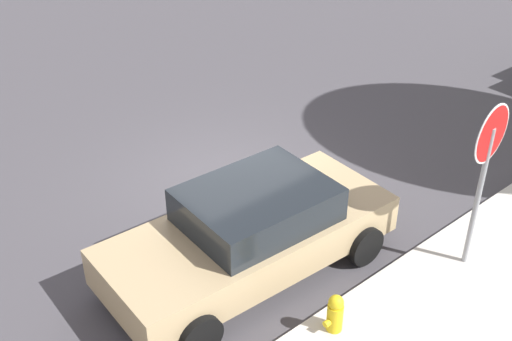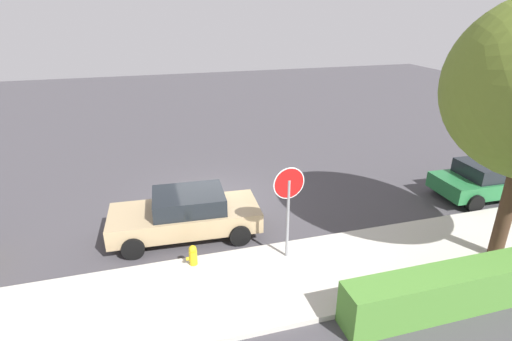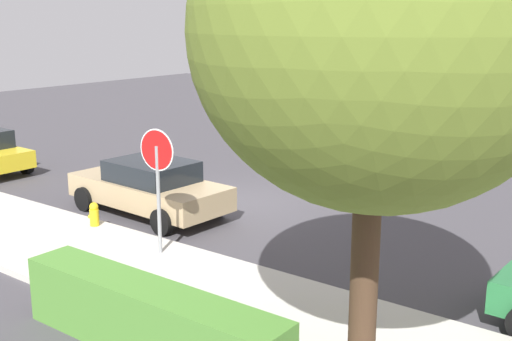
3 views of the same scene
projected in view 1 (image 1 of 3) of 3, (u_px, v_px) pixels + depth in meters
The scene contains 5 objects.
ground_plane at pixel (224, 182), 11.97m from camera, with size 60.00×60.00×0.00m, color #423F44.
sidewalk_curb at pixel (465, 338), 8.58m from camera, with size 32.00×3.15×0.14m, color beige.
stop_sign at pixel (486, 160), 8.87m from camera, with size 0.87×0.09×2.79m.
parked_car_tan at pixel (251, 231), 9.49m from camera, with size 4.56×2.24×1.43m.
fire_hydrant at pixel (335, 317), 8.52m from camera, with size 0.30×0.22×0.72m.
Camera 1 is at (6.10, 8.00, 6.51)m, focal length 45.00 mm.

